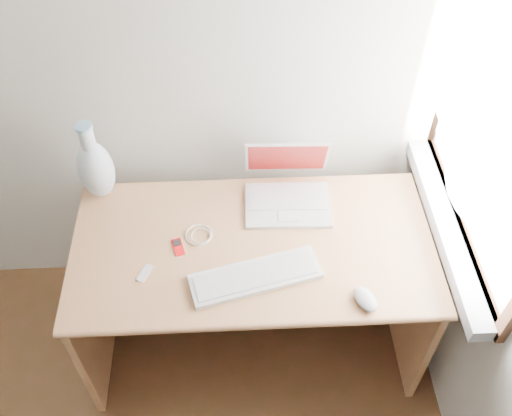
{
  "coord_description": "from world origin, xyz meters",
  "views": [
    {
      "loc": [
        0.89,
        -0.06,
        2.47
      ],
      "look_at": [
        0.96,
        1.35,
        0.87
      ],
      "focal_mm": 40.0,
      "sensor_mm": 36.0,
      "label": 1
    }
  ],
  "objects_px": {
    "laptop": "(287,189)",
    "external_keyboard": "(255,276)",
    "desk": "(252,259)",
    "vase": "(96,168)"
  },
  "relations": [
    {
      "from": "laptop",
      "to": "vase",
      "type": "height_order",
      "value": "vase"
    },
    {
      "from": "desk",
      "to": "vase",
      "type": "relative_size",
      "value": 3.81
    },
    {
      "from": "desk",
      "to": "external_keyboard",
      "type": "bearing_deg",
      "value": -89.38
    },
    {
      "from": "desk",
      "to": "vase",
      "type": "height_order",
      "value": "vase"
    },
    {
      "from": "laptop",
      "to": "vase",
      "type": "distance_m",
      "value": 0.77
    },
    {
      "from": "desk",
      "to": "external_keyboard",
      "type": "distance_m",
      "value": 0.33
    },
    {
      "from": "laptop",
      "to": "external_keyboard",
      "type": "relative_size",
      "value": 0.7
    },
    {
      "from": "external_keyboard",
      "to": "laptop",
      "type": "bearing_deg",
      "value": 55.22
    },
    {
      "from": "external_keyboard",
      "to": "vase",
      "type": "relative_size",
      "value": 1.36
    },
    {
      "from": "external_keyboard",
      "to": "desk",
      "type": "bearing_deg",
      "value": 76.6
    }
  ]
}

